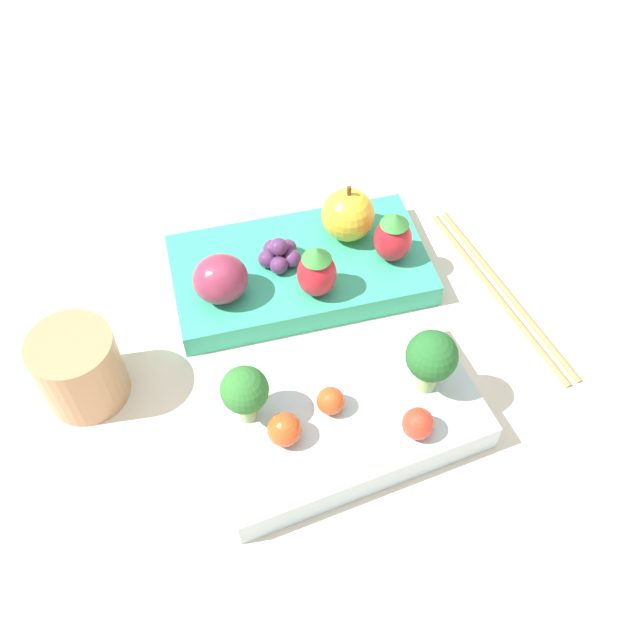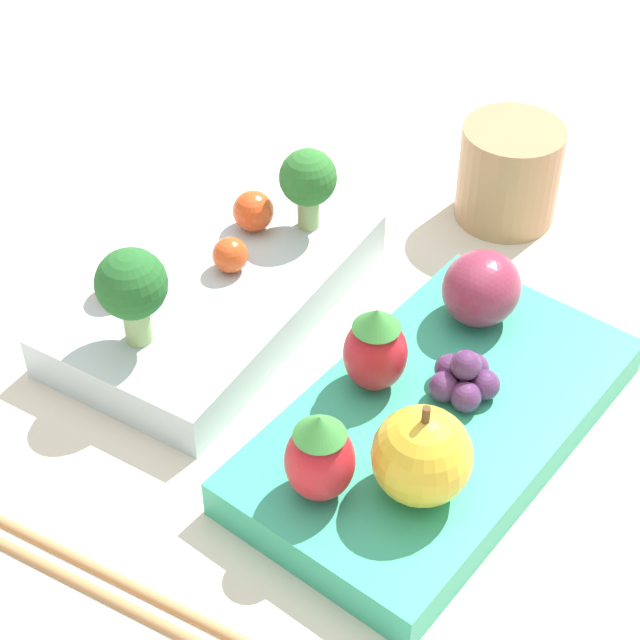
{
  "view_description": "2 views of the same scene",
  "coord_description": "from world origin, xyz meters",
  "px_view_note": "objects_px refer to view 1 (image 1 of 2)",
  "views": [
    {
      "loc": [
        0.11,
        0.32,
        0.48
      ],
      "look_at": [
        0.0,
        -0.0,
        0.04
      ],
      "focal_mm": 40.0,
      "sensor_mm": 36.0,
      "label": 1
    },
    {
      "loc": [
        -0.34,
        -0.24,
        0.42
      ],
      "look_at": [
        0.0,
        -0.0,
        0.04
      ],
      "focal_mm": 60.0,
      "sensor_mm": 36.0,
      "label": 2
    }
  ],
  "objects_px": {
    "broccoli_floret_0": "(431,358)",
    "cherry_tomato_0": "(284,429)",
    "apple": "(348,215)",
    "cherry_tomato_1": "(331,401)",
    "drinking_cup": "(79,368)",
    "strawberry_0": "(317,271)",
    "grape_cluster": "(279,254)",
    "plum": "(221,279)",
    "broccoli_floret_1": "(245,391)",
    "cherry_tomato_2": "(418,424)",
    "strawberry_1": "(393,237)",
    "bento_box_savoury": "(343,420)",
    "bento_box_fruit": "(300,270)",
    "chopsticks_pair": "(501,290)"
  },
  "relations": [
    {
      "from": "grape_cluster",
      "to": "chopsticks_pair",
      "type": "relative_size",
      "value": 0.17
    },
    {
      "from": "cherry_tomato_1",
      "to": "strawberry_1",
      "type": "xyz_separation_m",
      "value": [
        -0.1,
        -0.13,
        0.01
      ]
    },
    {
      "from": "broccoli_floret_0",
      "to": "strawberry_0",
      "type": "distance_m",
      "value": 0.13
    },
    {
      "from": "chopsticks_pair",
      "to": "bento_box_fruit",
      "type": "bearing_deg",
      "value": -24.0
    },
    {
      "from": "broccoli_floret_1",
      "to": "broccoli_floret_0",
      "type": "bearing_deg",
      "value": 172.52
    },
    {
      "from": "cherry_tomato_2",
      "to": "apple",
      "type": "xyz_separation_m",
      "value": [
        -0.02,
        -0.21,
        0.01
      ]
    },
    {
      "from": "plum",
      "to": "grape_cluster",
      "type": "relative_size",
      "value": 1.26
    },
    {
      "from": "bento_box_savoury",
      "to": "strawberry_1",
      "type": "relative_size",
      "value": 4.08
    },
    {
      "from": "bento_box_fruit",
      "to": "plum",
      "type": "distance_m",
      "value": 0.08
    },
    {
      "from": "cherry_tomato_1",
      "to": "broccoli_floret_1",
      "type": "bearing_deg",
      "value": -12.7
    },
    {
      "from": "bento_box_savoury",
      "to": "plum",
      "type": "relative_size",
      "value": 4.51
    },
    {
      "from": "bento_box_savoury",
      "to": "bento_box_fruit",
      "type": "bearing_deg",
      "value": -95.7
    },
    {
      "from": "broccoli_floret_0",
      "to": "apple",
      "type": "distance_m",
      "value": 0.17
    },
    {
      "from": "broccoli_floret_1",
      "to": "strawberry_0",
      "type": "distance_m",
      "value": 0.13
    },
    {
      "from": "cherry_tomato_1",
      "to": "chopsticks_pair",
      "type": "xyz_separation_m",
      "value": [
        -0.19,
        -0.08,
        -0.03
      ]
    },
    {
      "from": "bento_box_savoury",
      "to": "broccoli_floret_1",
      "type": "relative_size",
      "value": 3.95
    },
    {
      "from": "strawberry_1",
      "to": "drinking_cup",
      "type": "distance_m",
      "value": 0.27
    },
    {
      "from": "broccoli_floret_0",
      "to": "strawberry_0",
      "type": "height_order",
      "value": "broccoli_floret_0"
    },
    {
      "from": "cherry_tomato_0",
      "to": "cherry_tomato_1",
      "type": "relative_size",
      "value": 1.19
    },
    {
      "from": "cherry_tomato_1",
      "to": "bento_box_savoury",
      "type": "bearing_deg",
      "value": 150.87
    },
    {
      "from": "broccoli_floret_0",
      "to": "cherry_tomato_0",
      "type": "height_order",
      "value": "broccoli_floret_0"
    },
    {
      "from": "cherry_tomato_1",
      "to": "strawberry_1",
      "type": "height_order",
      "value": "strawberry_1"
    },
    {
      "from": "apple",
      "to": "chopsticks_pair",
      "type": "relative_size",
      "value": 0.26
    },
    {
      "from": "broccoli_floret_1",
      "to": "apple",
      "type": "height_order",
      "value": "broccoli_floret_1"
    },
    {
      "from": "cherry_tomato_1",
      "to": "cherry_tomato_0",
      "type": "bearing_deg",
      "value": 18.27
    },
    {
      "from": "broccoli_floret_1",
      "to": "cherry_tomato_2",
      "type": "height_order",
      "value": "broccoli_floret_1"
    },
    {
      "from": "cherry_tomato_0",
      "to": "apple",
      "type": "height_order",
      "value": "apple"
    },
    {
      "from": "broccoli_floret_0",
      "to": "grape_cluster",
      "type": "height_order",
      "value": "broccoli_floret_0"
    },
    {
      "from": "cherry_tomato_2",
      "to": "grape_cluster",
      "type": "height_order",
      "value": "same"
    },
    {
      "from": "cherry_tomato_2",
      "to": "strawberry_0",
      "type": "distance_m",
      "value": 0.15
    },
    {
      "from": "bento_box_savoury",
      "to": "strawberry_0",
      "type": "xyz_separation_m",
      "value": [
        -0.02,
        -0.12,
        0.03
      ]
    },
    {
      "from": "apple",
      "to": "strawberry_1",
      "type": "relative_size",
      "value": 1.1
    },
    {
      "from": "bento_box_fruit",
      "to": "broccoli_floret_0",
      "type": "bearing_deg",
      "value": 107.82
    },
    {
      "from": "cherry_tomato_1",
      "to": "strawberry_0",
      "type": "height_order",
      "value": "strawberry_0"
    },
    {
      "from": "cherry_tomato_1",
      "to": "chopsticks_pair",
      "type": "distance_m",
      "value": 0.2
    },
    {
      "from": "cherry_tomato_2",
      "to": "chopsticks_pair",
      "type": "relative_size",
      "value": 0.11
    },
    {
      "from": "bento_box_savoury",
      "to": "drinking_cup",
      "type": "height_order",
      "value": "drinking_cup"
    },
    {
      "from": "cherry_tomato_0",
      "to": "drinking_cup",
      "type": "bearing_deg",
      "value": -38.36
    },
    {
      "from": "broccoli_floret_0",
      "to": "cherry_tomato_1",
      "type": "relative_size",
      "value": 2.78
    },
    {
      "from": "apple",
      "to": "strawberry_1",
      "type": "xyz_separation_m",
      "value": [
        -0.03,
        0.04,
        0.0
      ]
    },
    {
      "from": "cherry_tomato_2",
      "to": "chopsticks_pair",
      "type": "height_order",
      "value": "cherry_tomato_2"
    },
    {
      "from": "broccoli_floret_0",
      "to": "strawberry_0",
      "type": "xyz_separation_m",
      "value": [
        0.05,
        -0.12,
        -0.02
      ]
    },
    {
      "from": "broccoli_floret_1",
      "to": "apple",
      "type": "distance_m",
      "value": 0.2
    },
    {
      "from": "strawberry_0",
      "to": "apple",
      "type": "bearing_deg",
      "value": -130.84
    },
    {
      "from": "cherry_tomato_2",
      "to": "cherry_tomato_0",
      "type": "bearing_deg",
      "value": -15.55
    },
    {
      "from": "cherry_tomato_0",
      "to": "drinking_cup",
      "type": "distance_m",
      "value": 0.17
    },
    {
      "from": "grape_cluster",
      "to": "plum",
      "type": "bearing_deg",
      "value": 20.53
    },
    {
      "from": "drinking_cup",
      "to": "broccoli_floret_0",
      "type": "bearing_deg",
      "value": 158.7
    },
    {
      "from": "grape_cluster",
      "to": "cherry_tomato_2",
      "type": "bearing_deg",
      "value": 103.03
    },
    {
      "from": "cherry_tomato_0",
      "to": "grape_cluster",
      "type": "bearing_deg",
      "value": -105.32
    }
  ]
}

